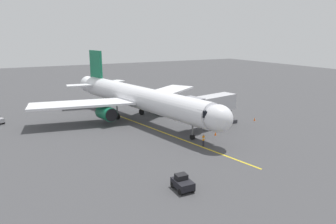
{
  "coord_description": "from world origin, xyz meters",
  "views": [
    {
      "loc": [
        21.37,
        51.19,
        14.46
      ],
      "look_at": [
        -0.69,
        9.87,
        3.0
      ],
      "focal_mm": 33.51,
      "sensor_mm": 36.0,
      "label": 1
    }
  ],
  "objects_px": {
    "ground_crew_marshaller": "(203,140)",
    "tug_near_nose": "(182,183)",
    "jet_bridge": "(207,106)",
    "safety_cone_nose_left": "(227,117)",
    "safety_cone_wing_port": "(215,134)",
    "safety_cone_nose_right": "(255,119)",
    "safety_cone_wing_starboard": "(224,116)",
    "airplane": "(138,98)"
  },
  "relations": [
    {
      "from": "airplane",
      "to": "ground_crew_marshaller",
      "type": "xyz_separation_m",
      "value": [
        -2.4,
        16.69,
        -3.12
      ]
    },
    {
      "from": "tug_near_nose",
      "to": "safety_cone_wing_starboard",
      "type": "height_order",
      "value": "tug_near_nose"
    },
    {
      "from": "airplane",
      "to": "safety_cone_nose_right",
      "type": "xyz_separation_m",
      "value": [
        -17.69,
        10.08,
        -3.73
      ]
    },
    {
      "from": "safety_cone_wing_starboard",
      "to": "ground_crew_marshaller",
      "type": "bearing_deg",
      "value": 42.37
    },
    {
      "from": "ground_crew_marshaller",
      "to": "airplane",
      "type": "bearing_deg",
      "value": -81.82
    },
    {
      "from": "airplane",
      "to": "tug_near_nose",
      "type": "xyz_separation_m",
      "value": [
        6.24,
        25.78,
        -3.3
      ]
    },
    {
      "from": "airplane",
      "to": "jet_bridge",
      "type": "bearing_deg",
      "value": 126.67
    },
    {
      "from": "airplane",
      "to": "tug_near_nose",
      "type": "relative_size",
      "value": 17.12
    },
    {
      "from": "tug_near_nose",
      "to": "safety_cone_wing_port",
      "type": "distance_m",
      "value": 17.83
    },
    {
      "from": "safety_cone_nose_right",
      "to": "safety_cone_wing_port",
      "type": "xyz_separation_m",
      "value": [
        10.97,
        3.47,
        0.0
      ]
    },
    {
      "from": "tug_near_nose",
      "to": "safety_cone_wing_starboard",
      "type": "relative_size",
      "value": 4.26
    },
    {
      "from": "safety_cone_wing_starboard",
      "to": "safety_cone_nose_right",
      "type": "bearing_deg",
      "value": 128.19
    },
    {
      "from": "tug_near_nose",
      "to": "jet_bridge",
      "type": "bearing_deg",
      "value": -131.01
    },
    {
      "from": "ground_crew_marshaller",
      "to": "jet_bridge",
      "type": "bearing_deg",
      "value": -127.2
    },
    {
      "from": "safety_cone_wing_port",
      "to": "ground_crew_marshaller",
      "type": "bearing_deg",
      "value": 36.03
    },
    {
      "from": "airplane",
      "to": "safety_cone_nose_left",
      "type": "relative_size",
      "value": 72.94
    },
    {
      "from": "ground_crew_marshaller",
      "to": "safety_cone_wing_port",
      "type": "distance_m",
      "value": 5.38
    },
    {
      "from": "safety_cone_nose_right",
      "to": "safety_cone_wing_starboard",
      "type": "distance_m",
      "value": 5.43
    },
    {
      "from": "airplane",
      "to": "safety_cone_wing_starboard",
      "type": "distance_m",
      "value": 15.91
    },
    {
      "from": "jet_bridge",
      "to": "ground_crew_marshaller",
      "type": "height_order",
      "value": "jet_bridge"
    },
    {
      "from": "safety_cone_nose_right",
      "to": "safety_cone_wing_starboard",
      "type": "xyz_separation_m",
      "value": [
        3.36,
        -4.27,
        0.0
      ]
    },
    {
      "from": "safety_cone_nose_right",
      "to": "safety_cone_wing_port",
      "type": "height_order",
      "value": "same"
    },
    {
      "from": "jet_bridge",
      "to": "safety_cone_nose_left",
      "type": "relative_size",
      "value": 20.93
    },
    {
      "from": "airplane",
      "to": "jet_bridge",
      "type": "xyz_separation_m",
      "value": [
        -7.46,
        10.02,
        -0.24
      ]
    },
    {
      "from": "jet_bridge",
      "to": "safety_cone_nose_right",
      "type": "xyz_separation_m",
      "value": [
        -10.23,
        0.06,
        -3.49
      ]
    },
    {
      "from": "safety_cone_nose_right",
      "to": "safety_cone_wing_starboard",
      "type": "relative_size",
      "value": 1.0
    },
    {
      "from": "airplane",
      "to": "tug_near_nose",
      "type": "height_order",
      "value": "airplane"
    },
    {
      "from": "safety_cone_wing_port",
      "to": "safety_cone_nose_right",
      "type": "bearing_deg",
      "value": -162.44
    },
    {
      "from": "safety_cone_nose_left",
      "to": "jet_bridge",
      "type": "bearing_deg",
      "value": 25.55
    },
    {
      "from": "ground_crew_marshaller",
      "to": "tug_near_nose",
      "type": "bearing_deg",
      "value": 46.44
    },
    {
      "from": "ground_crew_marshaller",
      "to": "safety_cone_nose_left",
      "type": "height_order",
      "value": "ground_crew_marshaller"
    },
    {
      "from": "jet_bridge",
      "to": "safety_cone_wing_starboard",
      "type": "bearing_deg",
      "value": -148.47
    },
    {
      "from": "safety_cone_nose_left",
      "to": "safety_cone_wing_port",
      "type": "bearing_deg",
      "value": 42.16
    },
    {
      "from": "tug_near_nose",
      "to": "safety_cone_wing_starboard",
      "type": "xyz_separation_m",
      "value": [
        -20.57,
        -19.97,
        -0.43
      ]
    },
    {
      "from": "safety_cone_nose_right",
      "to": "safety_cone_wing_port",
      "type": "bearing_deg",
      "value": 17.56
    },
    {
      "from": "jet_bridge",
      "to": "safety_cone_nose_left",
      "type": "distance_m",
      "value": 8.18
    },
    {
      "from": "safety_cone_nose_left",
      "to": "safety_cone_wing_starboard",
      "type": "distance_m",
      "value": 1.04
    },
    {
      "from": "safety_cone_nose_left",
      "to": "safety_cone_wing_port",
      "type": "distance_m",
      "value": 10.01
    },
    {
      "from": "jet_bridge",
      "to": "ground_crew_marshaller",
      "type": "bearing_deg",
      "value": 52.8
    },
    {
      "from": "safety_cone_nose_left",
      "to": "safety_cone_nose_right",
      "type": "height_order",
      "value": "same"
    },
    {
      "from": "airplane",
      "to": "safety_cone_wing_starboard",
      "type": "relative_size",
      "value": 72.94
    },
    {
      "from": "ground_crew_marshaller",
      "to": "tug_near_nose",
      "type": "distance_m",
      "value": 12.54
    }
  ]
}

